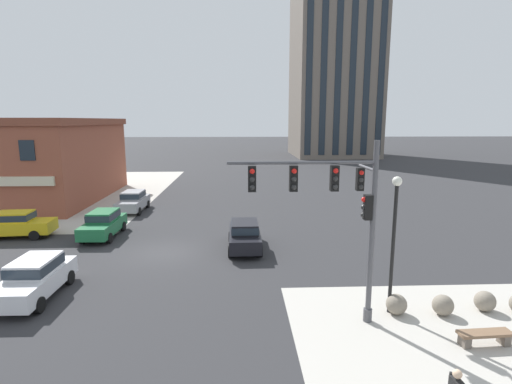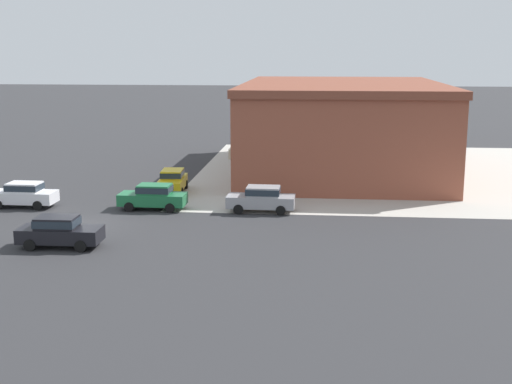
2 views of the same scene
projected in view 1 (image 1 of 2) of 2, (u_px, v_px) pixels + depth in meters
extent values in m
plane|color=#2D2D30|center=(167.00, 253.00, 22.22)|extent=(320.00, 320.00, 0.00)
cube|color=#B7B2A8|center=(10.00, 192.00, 41.05)|extent=(32.00, 32.00, 0.02)
cylinder|color=#4C4C51|center=(367.00, 315.00, 14.63)|extent=(0.32, 0.32, 0.50)
cylinder|color=#4C4C51|center=(372.00, 235.00, 14.07)|extent=(0.20, 0.20, 6.75)
cylinder|color=#4C4C51|center=(302.00, 163.00, 13.49)|extent=(5.18, 0.12, 0.12)
cylinder|color=#4C4C51|center=(367.00, 168.00, 14.54)|extent=(0.11, 1.80, 0.11)
cube|color=black|center=(334.00, 178.00, 13.64)|extent=(0.28, 0.28, 0.90)
sphere|color=red|center=(336.00, 171.00, 13.43)|extent=(0.18, 0.18, 0.18)
sphere|color=#282828|center=(336.00, 179.00, 13.48)|extent=(0.18, 0.18, 0.18)
sphere|color=#282828|center=(335.00, 187.00, 13.53)|extent=(0.18, 0.18, 0.18)
cube|color=black|center=(293.00, 179.00, 13.58)|extent=(0.28, 0.28, 0.90)
sphere|color=red|center=(294.00, 171.00, 13.37)|extent=(0.18, 0.18, 0.18)
sphere|color=#282828|center=(294.00, 179.00, 13.42)|extent=(0.18, 0.18, 0.18)
sphere|color=#282828|center=(294.00, 187.00, 13.47)|extent=(0.18, 0.18, 0.18)
cube|color=black|center=(252.00, 179.00, 13.52)|extent=(0.28, 0.28, 0.90)
sphere|color=red|center=(252.00, 171.00, 13.31)|extent=(0.18, 0.18, 0.18)
sphere|color=#282828|center=(252.00, 179.00, 13.36)|extent=(0.18, 0.18, 0.18)
sphere|color=#282828|center=(252.00, 188.00, 13.41)|extent=(0.18, 0.18, 0.18)
cube|color=black|center=(368.00, 207.00, 13.88)|extent=(0.28, 0.28, 0.90)
sphere|color=red|center=(364.00, 200.00, 13.82)|extent=(0.18, 0.18, 0.18)
sphere|color=#282828|center=(363.00, 207.00, 13.87)|extent=(0.18, 0.18, 0.18)
sphere|color=#282828|center=(363.00, 215.00, 13.92)|extent=(0.18, 0.18, 0.18)
cube|color=black|center=(360.00, 179.00, 15.42)|extent=(0.28, 0.28, 0.90)
sphere|color=red|center=(362.00, 173.00, 15.22)|extent=(0.18, 0.18, 0.18)
sphere|color=#282828|center=(361.00, 180.00, 15.27)|extent=(0.18, 0.18, 0.18)
sphere|color=#282828|center=(361.00, 187.00, 15.32)|extent=(0.18, 0.18, 0.18)
sphere|color=gray|center=(396.00, 304.00, 15.15)|extent=(0.80, 0.80, 0.80)
sphere|color=gray|center=(443.00, 305.00, 15.09)|extent=(0.80, 0.80, 0.80)
sphere|color=gray|center=(485.00, 301.00, 15.41)|extent=(0.80, 0.80, 0.80)
cube|color=brown|center=(485.00, 333.00, 13.02)|extent=(1.82, 0.58, 0.10)
cube|color=#665B51|center=(465.00, 341.00, 13.00)|extent=(0.26, 0.42, 0.39)
cube|color=#665B51|center=(504.00, 339.00, 13.13)|extent=(0.26, 0.42, 0.39)
cylinder|color=black|center=(450.00, 383.00, 9.51)|extent=(0.09, 0.09, 0.55)
sphere|color=beige|center=(457.00, 374.00, 9.22)|extent=(0.22, 0.22, 0.22)
cylinder|color=black|center=(393.00, 251.00, 14.93)|extent=(0.14, 0.14, 5.03)
sphere|color=white|center=(397.00, 181.00, 14.44)|extent=(0.36, 0.36, 0.36)
cube|color=gold|center=(17.00, 227.00, 25.10)|extent=(4.51, 2.06, 0.76)
cube|color=gold|center=(14.00, 216.00, 24.97)|extent=(2.21, 1.64, 0.60)
cube|color=#232D38|center=(14.00, 216.00, 24.97)|extent=(2.30, 1.68, 0.40)
cylinder|color=black|center=(46.00, 228.00, 26.14)|extent=(0.65, 0.26, 0.64)
cylinder|color=black|center=(34.00, 235.00, 24.50)|extent=(0.65, 0.26, 0.64)
cylinder|color=black|center=(2.00, 229.00, 25.84)|extent=(0.65, 0.26, 0.64)
cube|color=silver|center=(35.00, 282.00, 16.51)|extent=(1.80, 4.42, 0.76)
cube|color=silver|center=(35.00, 265.00, 16.54)|extent=(1.52, 2.13, 0.60)
cube|color=#232D38|center=(35.00, 265.00, 16.54)|extent=(1.55, 2.21, 0.40)
cylinder|color=black|center=(39.00, 305.00, 15.27)|extent=(0.23, 0.64, 0.64)
cylinder|color=black|center=(70.00, 277.00, 17.95)|extent=(0.23, 0.64, 0.64)
cylinder|color=black|center=(33.00, 278.00, 17.89)|extent=(0.23, 0.64, 0.64)
cube|color=black|center=(245.00, 237.00, 22.80)|extent=(1.83, 4.43, 0.76)
cube|color=black|center=(245.00, 227.00, 22.53)|extent=(1.53, 2.13, 0.60)
cube|color=#232D38|center=(245.00, 227.00, 22.53)|extent=(1.56, 2.22, 0.40)
cylinder|color=black|center=(230.00, 237.00, 24.16)|extent=(0.23, 0.64, 0.64)
cylinder|color=black|center=(257.00, 237.00, 24.26)|extent=(0.23, 0.64, 0.64)
cylinder|color=black|center=(230.00, 252.00, 21.48)|extent=(0.23, 0.64, 0.64)
cylinder|color=black|center=(260.00, 251.00, 21.58)|extent=(0.23, 0.64, 0.64)
cube|color=#99999E|center=(133.00, 203.00, 32.26)|extent=(1.86, 4.44, 0.76)
cube|color=#99999E|center=(133.00, 195.00, 32.28)|extent=(1.54, 2.14, 0.60)
cube|color=#232D38|center=(133.00, 195.00, 32.28)|extent=(1.58, 2.23, 0.40)
cylinder|color=black|center=(139.00, 211.00, 31.00)|extent=(0.23, 0.64, 0.64)
cylinder|color=black|center=(118.00, 211.00, 30.97)|extent=(0.23, 0.64, 0.64)
cylinder|color=black|center=(148.00, 204.00, 33.68)|extent=(0.23, 0.64, 0.64)
cylinder|color=black|center=(128.00, 204.00, 33.65)|extent=(0.23, 0.64, 0.64)
cube|color=#1E6B3D|center=(103.00, 226.00, 25.19)|extent=(1.85, 4.43, 0.76)
cube|color=#1E6B3D|center=(103.00, 215.00, 25.22)|extent=(1.54, 2.14, 0.60)
cube|color=#232D38|center=(103.00, 215.00, 25.22)|extent=(1.58, 2.23, 0.40)
cylinder|color=black|center=(109.00, 238.00, 23.94)|extent=(0.23, 0.64, 0.64)
cylinder|color=black|center=(82.00, 238.00, 23.90)|extent=(0.23, 0.64, 0.64)
cylinder|color=black|center=(123.00, 226.00, 26.62)|extent=(0.23, 0.64, 0.64)
cylinder|color=black|center=(99.00, 226.00, 26.58)|extent=(0.23, 0.64, 0.64)
cube|color=#1E2833|center=(27.00, 150.00, 28.63)|extent=(1.10, 0.08, 1.50)
cube|color=#70665B|center=(334.00, 44.00, 80.36)|extent=(16.22, 18.99, 45.98)
cube|color=#1E2833|center=(310.00, 33.00, 70.70)|extent=(1.20, 0.10, 44.14)
cube|color=#1E2833|center=(325.00, 33.00, 70.81)|extent=(1.20, 0.10, 44.14)
cube|color=#1E2833|center=(340.00, 33.00, 70.93)|extent=(1.20, 0.10, 44.14)
cube|color=#1E2833|center=(354.00, 33.00, 71.04)|extent=(1.20, 0.10, 44.14)
cube|color=#1E2833|center=(369.00, 34.00, 71.15)|extent=(1.20, 0.10, 44.14)
cube|color=#1E2833|center=(384.00, 34.00, 71.26)|extent=(1.20, 0.10, 44.14)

